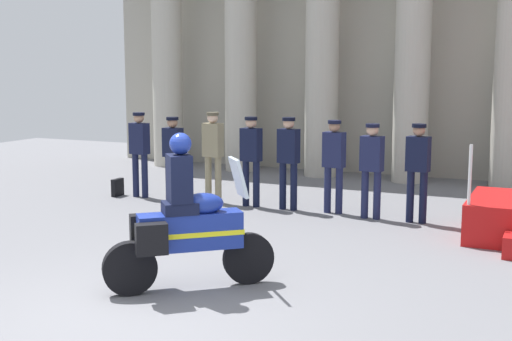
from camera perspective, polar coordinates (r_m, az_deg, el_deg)
The scene contains 12 objects.
ground_plane at distance 7.82m, azimuth -9.66°, elevation -11.42°, with size 28.00×28.00×0.00m, color slate.
colonnade_backdrop at distance 16.72m, azimuth 13.23°, elevation 10.57°, with size 16.92×1.65×6.10m.
officer_in_row_0 at distance 14.22m, azimuth -9.62°, elevation 1.90°, with size 0.40×0.27×1.74m.
officer_in_row_1 at distance 13.76m, azimuth -6.89°, elevation 1.57°, with size 0.40×0.27×1.67m.
officer_in_row_2 at distance 13.49m, azimuth -3.58°, elevation 1.75°, with size 0.40×0.27×1.78m.
officer_in_row_3 at distance 13.07m, azimuth -0.41°, elevation 1.38°, with size 0.40×0.27×1.72m.
officer_in_row_4 at distance 12.78m, azimuth 2.71°, elevation 1.24°, with size 0.40×0.27×1.73m.
officer_in_row_5 at distance 12.55m, azimuth 6.46°, elevation 0.97°, with size 0.40×0.27×1.70m.
officer_in_row_6 at distance 12.18m, azimuth 9.56°, elevation 0.61°, with size 0.40×0.27×1.68m.
officer_in_row_7 at distance 12.01m, azimuth 13.25°, elevation 0.47°, with size 0.40×0.27×1.70m.
motorcycle_with_rider at distance 8.25m, azimuth -5.96°, elevation -4.52°, with size 1.65×1.47×1.90m.
briefcase_on_ground at distance 14.55m, azimuth -11.39°, elevation -1.38°, with size 0.10×0.32×0.36m, color black.
Camera 1 is at (4.16, -6.06, 2.66)m, focal length 48.32 mm.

